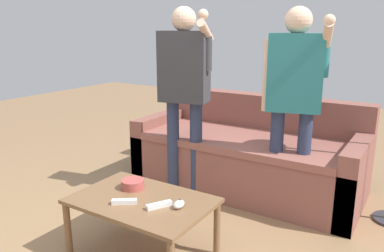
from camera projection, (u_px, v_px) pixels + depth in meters
name	position (u px, v px, depth m)	size (l,w,h in m)	color
couch	(249.00, 156.00, 3.54)	(2.02, 0.91, 0.83)	brown
coffee_table	(142.00, 206.00, 2.43)	(0.88, 0.58, 0.40)	brown
snack_bowl	(133.00, 184.00, 2.57)	(0.15, 0.15, 0.06)	#B24C47
game_remote_nunchuk	(179.00, 204.00, 2.29)	(0.06, 0.09, 0.05)	white
player_right	(294.00, 89.00, 2.86)	(0.51, 0.31, 1.60)	#2D3856
player_left	(184.00, 81.00, 3.18)	(0.51, 0.31, 1.62)	#2D3856
game_remote_wand_near	(124.00, 202.00, 2.35)	(0.15, 0.12, 0.03)	white
game_remote_wand_far	(159.00, 205.00, 2.30)	(0.11, 0.16, 0.03)	white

